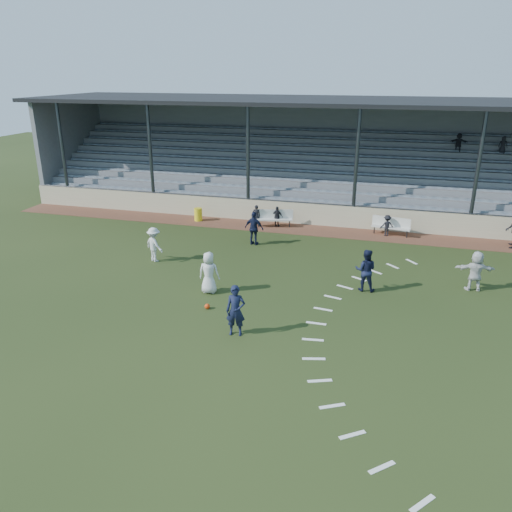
{
  "coord_description": "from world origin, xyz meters",
  "views": [
    {
      "loc": [
        4.92,
        -15.29,
        8.22
      ],
      "look_at": [
        0.0,
        2.5,
        1.3
      ],
      "focal_mm": 35.0,
      "sensor_mm": 36.0,
      "label": 1
    }
  ],
  "objects_px": {
    "trash_bin": "(198,214)",
    "player_white_lead": "(209,273)",
    "bench_right": "(391,225)",
    "player_navy_lead": "(236,311)",
    "football": "(207,306)",
    "bench_left": "(275,217)"
  },
  "relations": [
    {
      "from": "player_navy_lead",
      "to": "bench_right",
      "type": "bearing_deg",
      "value": 59.97
    },
    {
      "from": "bench_right",
      "to": "football",
      "type": "relative_size",
      "value": 10.45
    },
    {
      "from": "bench_right",
      "to": "player_navy_lead",
      "type": "relative_size",
      "value": 1.17
    },
    {
      "from": "trash_bin",
      "to": "player_white_lead",
      "type": "distance_m",
      "value": 9.99
    },
    {
      "from": "bench_left",
      "to": "football",
      "type": "height_order",
      "value": "bench_left"
    },
    {
      "from": "trash_bin",
      "to": "player_navy_lead",
      "type": "distance_m",
      "value": 13.46
    },
    {
      "from": "bench_left",
      "to": "football",
      "type": "xyz_separation_m",
      "value": [
        -0.01,
        -10.54,
        -0.49
      ]
    },
    {
      "from": "football",
      "to": "player_white_lead",
      "type": "distance_m",
      "value": 1.62
    },
    {
      "from": "bench_left",
      "to": "trash_bin",
      "type": "xyz_separation_m",
      "value": [
        -4.52,
        -0.05,
        -0.2
      ]
    },
    {
      "from": "bench_left",
      "to": "football",
      "type": "relative_size",
      "value": 10.44
    },
    {
      "from": "player_white_lead",
      "to": "bench_right",
      "type": "bearing_deg",
      "value": -129.67
    },
    {
      "from": "bench_left",
      "to": "player_white_lead",
      "type": "xyz_separation_m",
      "value": [
        -0.44,
        -9.16,
        0.25
      ]
    },
    {
      "from": "bench_left",
      "to": "bench_right",
      "type": "height_order",
      "value": "same"
    },
    {
      "from": "bench_left",
      "to": "bench_right",
      "type": "bearing_deg",
      "value": -13.22
    },
    {
      "from": "trash_bin",
      "to": "football",
      "type": "distance_m",
      "value": 11.42
    },
    {
      "from": "bench_right",
      "to": "trash_bin",
      "type": "relative_size",
      "value": 2.79
    },
    {
      "from": "football",
      "to": "player_white_lead",
      "type": "xyz_separation_m",
      "value": [
        -0.42,
        1.38,
        0.74
      ]
    },
    {
      "from": "bench_right",
      "to": "player_navy_lead",
      "type": "xyz_separation_m",
      "value": [
        -4.67,
        -12.23,
        0.28
      ]
    },
    {
      "from": "bench_right",
      "to": "trash_bin",
      "type": "xyz_separation_m",
      "value": [
        -10.76,
        -0.23,
        -0.2
      ]
    },
    {
      "from": "bench_right",
      "to": "player_white_lead",
      "type": "distance_m",
      "value": 11.48
    },
    {
      "from": "bench_left",
      "to": "player_navy_lead",
      "type": "distance_m",
      "value": 12.16
    },
    {
      "from": "football",
      "to": "bench_left",
      "type": "bearing_deg",
      "value": 89.94
    }
  ]
}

